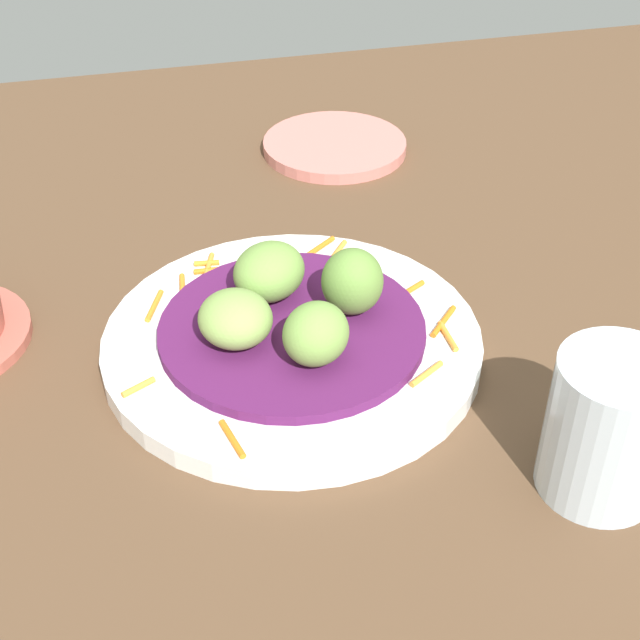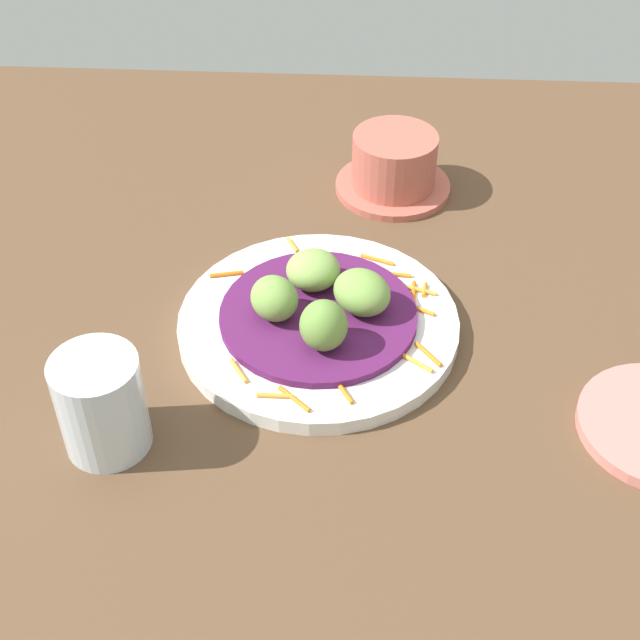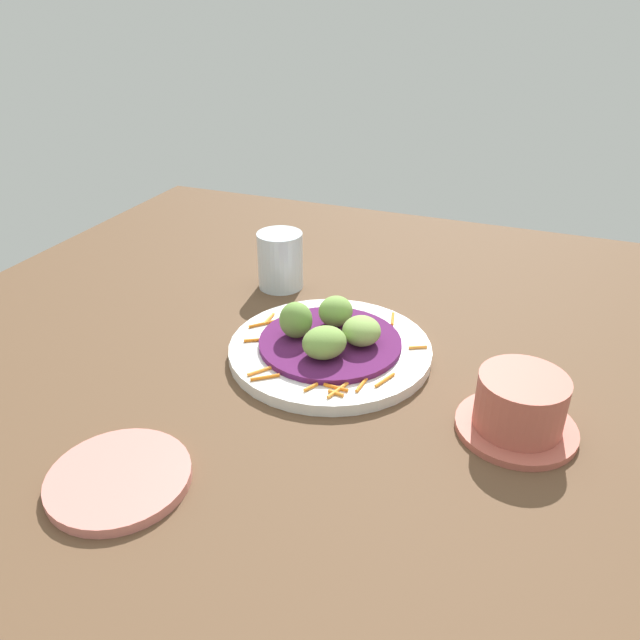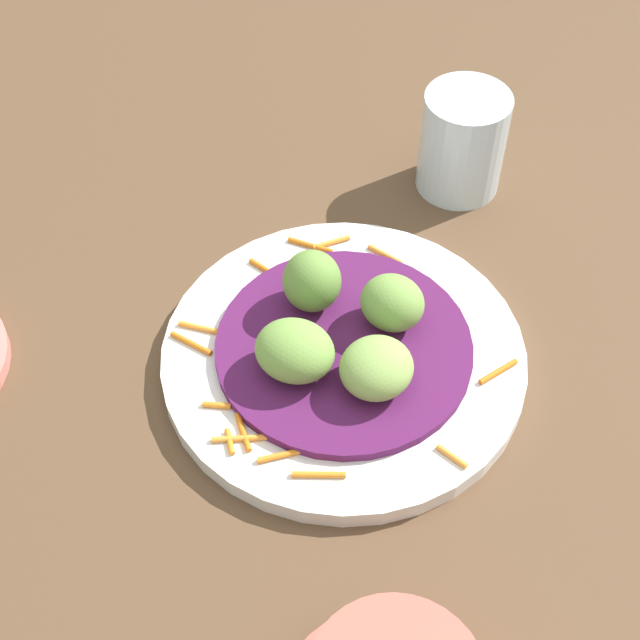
% 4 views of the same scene
% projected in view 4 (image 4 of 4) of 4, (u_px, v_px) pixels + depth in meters
% --- Properties ---
extents(table_surface, '(1.10, 1.10, 0.02)m').
position_uv_depth(table_surface, '(339.00, 323.00, 0.70)').
color(table_surface, brown).
rests_on(table_surface, ground).
extents(main_plate, '(0.26, 0.26, 0.01)m').
position_uv_depth(main_plate, '(343.00, 357.00, 0.65)').
color(main_plate, white).
rests_on(main_plate, table_surface).
extents(cabbage_bed, '(0.18, 0.18, 0.01)m').
position_uv_depth(cabbage_bed, '(344.00, 348.00, 0.64)').
color(cabbage_bed, '#51194C').
rests_on(cabbage_bed, main_plate).
extents(carrot_garnish, '(0.23, 0.22, 0.00)m').
position_uv_depth(carrot_garnish, '(298.00, 359.00, 0.64)').
color(carrot_garnish, orange).
rests_on(carrot_garnish, main_plate).
extents(guac_scoop_left, '(0.07, 0.07, 0.04)m').
position_uv_depth(guac_scoop_left, '(295.00, 351.00, 0.61)').
color(guac_scoop_left, '#759E47').
rests_on(guac_scoop_left, cabbage_bed).
extents(guac_scoop_center, '(0.06, 0.06, 0.03)m').
position_uv_depth(guac_scoop_center, '(376.00, 368.00, 0.61)').
color(guac_scoop_center, '#84A851').
rests_on(guac_scoop_center, cabbage_bed).
extents(guac_scoop_right, '(0.06, 0.06, 0.04)m').
position_uv_depth(guac_scoop_right, '(392.00, 303.00, 0.64)').
color(guac_scoop_right, '#759E47').
rests_on(guac_scoop_right, cabbage_bed).
extents(guac_scoop_back, '(0.04, 0.04, 0.05)m').
position_uv_depth(guac_scoop_back, '(314.00, 286.00, 0.65)').
color(guac_scoop_back, olive).
rests_on(guac_scoop_back, cabbage_bed).
extents(water_glass, '(0.07, 0.07, 0.09)m').
position_uv_depth(water_glass, '(463.00, 142.00, 0.75)').
color(water_glass, silver).
rests_on(water_glass, table_surface).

